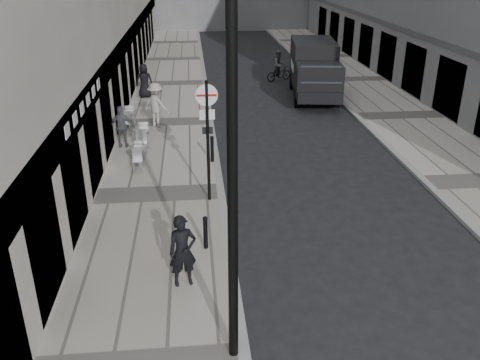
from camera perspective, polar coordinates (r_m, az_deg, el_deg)
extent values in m
cube|color=#AAA39A|center=(23.72, -8.18, 6.36)|extent=(4.00, 60.00, 0.12)
cube|color=#AAA39A|center=(25.64, 17.36, 6.85)|extent=(4.00, 60.00, 0.12)
imported|color=black|center=(11.75, -6.46, -7.95)|extent=(0.71, 0.54, 1.76)
cylinder|color=black|center=(15.27, -3.62, 4.19)|extent=(0.10, 0.10, 3.78)
cylinder|color=white|center=(14.84, -3.77, 9.49)|extent=(0.65, 0.05, 0.65)
cube|color=#B21414|center=(14.82, -3.77, 9.47)|extent=(0.59, 0.03, 0.06)
cube|color=white|center=(15.03, -3.71, 7.32)|extent=(0.45, 0.04, 0.30)
cylinder|color=black|center=(8.46, -0.84, -1.69)|extent=(0.18, 0.18, 6.81)
cylinder|color=black|center=(13.28, -3.89, -6.00)|extent=(0.12, 0.12, 0.87)
cylinder|color=black|center=(18.75, -3.14, 3.42)|extent=(0.12, 0.12, 0.93)
cylinder|color=black|center=(26.31, 6.48, 9.11)|extent=(0.43, 0.93, 0.90)
cylinder|color=black|center=(26.55, 10.81, 8.98)|extent=(0.43, 0.93, 0.90)
cylinder|color=black|center=(30.02, 5.94, 11.01)|extent=(0.43, 0.93, 0.90)
cylinder|color=black|center=(30.23, 9.76, 10.89)|extent=(0.43, 0.93, 0.90)
cube|color=black|center=(28.96, 8.18, 13.05)|extent=(2.75, 4.31, 2.26)
cube|color=black|center=(26.07, 8.81, 11.02)|extent=(2.49, 2.30, 1.58)
cube|color=#1E2328|center=(25.15, 9.09, 11.58)|extent=(2.01, 0.64, 0.83)
imported|color=black|center=(31.95, 4.37, 11.86)|extent=(1.79, 1.24, 0.89)
imported|color=slate|center=(31.84, 4.40, 12.81)|extent=(1.01, 0.92, 1.68)
imported|color=#56575B|center=(20.57, -13.11, 5.83)|extent=(0.99, 0.43, 1.68)
imported|color=#AFA8A2|center=(22.85, -9.38, 8.30)|extent=(1.45, 1.28, 1.95)
imported|color=black|center=(27.87, -10.70, 10.89)|extent=(0.92, 0.65, 1.79)
cylinder|color=silver|center=(20.45, -10.77, 3.47)|extent=(0.47, 0.47, 0.03)
cylinder|color=silver|center=(20.31, -10.85, 4.50)|extent=(0.06, 0.06, 0.80)
cylinder|color=silver|center=(20.19, -10.94, 5.56)|extent=(0.75, 0.75, 0.03)
cylinder|color=silver|center=(18.87, -11.23, 1.63)|extent=(0.40, 0.40, 0.03)
cylinder|color=silver|center=(18.75, -11.31, 2.57)|extent=(0.05, 0.05, 0.67)
cylinder|color=silver|center=(18.63, -11.39, 3.53)|extent=(0.63, 0.63, 0.03)
cylinder|color=silver|center=(22.99, -12.27, 5.67)|extent=(0.45, 0.45, 0.03)
cylinder|color=silver|center=(22.88, -12.35, 6.55)|extent=(0.06, 0.06, 0.76)
cylinder|color=silver|center=(22.77, -12.43, 7.46)|extent=(0.72, 0.72, 0.03)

